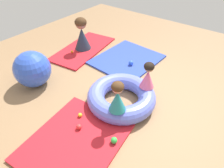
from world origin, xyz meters
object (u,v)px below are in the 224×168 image
Objects in this scene: exercise_ball_large at (32,69)px; child_in_pink at (148,75)px; adult_seated at (82,34)px; play_ball_blue at (131,63)px; inflatable_cushion at (121,97)px; play_ball_green at (114,140)px; child_in_teal at (117,97)px; play_ball_orange at (72,52)px; play_ball_red at (79,127)px; play_ball_yellow at (80,115)px.

child_in_pink is at bearing -64.50° from exercise_ball_large.
adult_seated is 1.56m from exercise_ball_large.
play_ball_blue is at bearing 36.41° from child_in_pink.
inflatable_cushion is 12.57× the size of play_ball_green.
exercise_ball_large is at bearing 85.26° from play_ball_green.
child_in_pink is (0.73, -0.08, -0.01)m from child_in_teal.
play_ball_orange is (-0.33, 0.04, -0.34)m from adult_seated.
play_ball_red is (-0.86, 0.15, -0.07)m from inflatable_cushion.
child_in_teal reaches higher than play_ball_green.
child_in_teal reaches higher than play_ball_orange.
play_ball_yellow is 2.07m from play_ball_orange.
inflatable_cushion is 0.57m from child_in_pink.
play_ball_orange is at bearing 106.75° from play_ball_blue.
play_ball_orange is at bearing 50.26° from play_ball_yellow.
exercise_ball_large reaches higher than inflatable_cushion.
play_ball_blue reaches higher than play_ball_green.
child_in_teal reaches higher than child_in_pink.
child_in_pink reaches higher than play_ball_orange.
inflatable_cushion is at bearing -10.18° from play_ball_red.
inflatable_cushion is 2.34× the size of child_in_teal.
exercise_ball_large is at bearing 145.49° from play_ball_blue.
play_ball_green is at bearing -94.74° from exercise_ball_large.
play_ball_yellow is 0.81× the size of play_ball_red.
inflatable_cushion is at bearing 28.80° from play_ball_green.
exercise_ball_large is (-0.57, 1.63, 0.19)m from inflatable_cushion.
play_ball_orange is (1.51, 1.75, -0.01)m from play_ball_red.
play_ball_green is 2.69m from play_ball_orange.
play_ball_orange is 1.27m from exercise_ball_large.
adult_seated reaches higher than exercise_ball_large.
adult_seated is 2.53m from play_ball_red.
exercise_ball_large is at bearing 78.63° from play_ball_red.
play_ball_green is at bearing -153.27° from play_ball_blue.
exercise_ball_large is at bearing 85.06° from play_ball_yellow.
inflatable_cushion is 14.15× the size of play_ball_red.
adult_seated reaches higher than child_in_pink.
inflatable_cushion is 11.48× the size of play_ball_blue.
play_ball_green is (-0.73, -0.40, -0.06)m from inflatable_cushion.
adult_seated reaches higher than play_ball_green.
play_ball_yellow is at bearing -173.81° from play_ball_blue.
child_in_teal reaches higher than play_ball_blue.
play_ball_blue is (0.42, -1.40, 0.02)m from play_ball_orange.
play_ball_green is at bearing -94.38° from play_ball_yellow.
inflatable_cushion is at bearing -104.28° from adult_seated.
play_ball_orange is at bearing -85.22° from child_in_teal.
play_ball_orange is (1.38, 2.31, -0.01)m from play_ball_green.
inflatable_cushion reaches higher than play_ball_yellow.
play_ball_blue is at bearing -34.51° from exercise_ball_large.
play_ball_green reaches higher than play_ball_red.
adult_seated is 8.29× the size of play_ball_green.
inflatable_cushion is at bearing -24.81° from play_ball_yellow.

